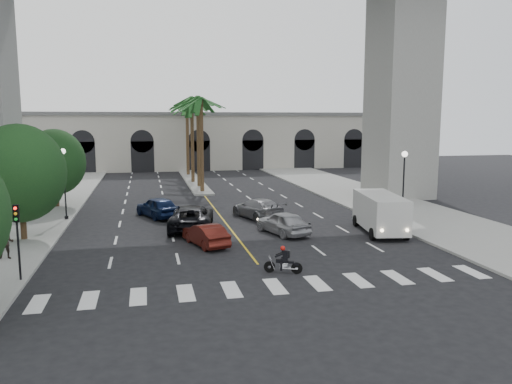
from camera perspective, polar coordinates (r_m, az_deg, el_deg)
name	(u,v)px	position (r m, az deg, el deg)	size (l,w,h in m)	color
ground	(267,276)	(24.22, 1.29, -9.60)	(140.00, 140.00, 0.00)	black
sidewalk_left	(11,225)	(39.28, -26.24, -3.39)	(8.00, 100.00, 0.15)	gray
sidewalk_right	(399,209)	(43.27, 16.05, -1.84)	(8.00, 100.00, 0.15)	gray
median	(193,180)	(61.08, -7.19, 1.32)	(2.00, 24.00, 0.20)	gray
pier_building	(182,140)	(77.65, -8.41, 5.85)	(71.00, 10.50, 8.50)	beige
palm_a	(201,103)	(50.72, -6.31, 10.11)	(3.20, 3.20, 10.30)	#47331E
palm_b	(198,101)	(54.71, -6.67, 10.26)	(3.20, 3.20, 10.60)	#47331E
palm_c	(192,107)	(58.65, -7.36, 9.66)	(3.20, 3.20, 10.10)	#47331E
palm_d	(192,101)	(62.68, -7.38, 10.24)	(3.20, 3.20, 10.90)	#47331E
palm_e	(187,106)	(66.63, -7.90, 9.71)	(3.20, 3.20, 10.40)	#47331E
palm_f	(187,105)	(70.65, -7.92, 9.85)	(3.20, 3.20, 10.70)	#47331E
street_tree_mid	(20,173)	(33.41, -25.38, 1.94)	(5.44, 5.44, 7.21)	#382616
street_tree_far	(55,162)	(45.16, -22.00, 3.19)	(5.04, 5.04, 6.68)	#382616
lamp_post_left_far	(64,178)	(39.07, -21.07, 1.53)	(0.40, 0.40, 5.35)	black
lamp_post_right	(404,183)	(35.02, 16.51, 1.03)	(0.40, 0.40, 5.35)	black
traffic_signal_far	(17,229)	(25.08, -25.63, -3.87)	(0.25, 0.18, 3.65)	black
motorcycle_rider	(284,261)	(24.55, 3.25, -7.86)	(1.79, 0.82, 1.37)	black
car_a	(283,223)	(32.71, 3.11, -3.51)	(1.80, 4.46, 1.52)	#9E9DA2
car_b	(206,235)	(29.87, -5.77, -4.87)	(1.40, 4.02, 1.33)	#511610
car_c	(192,217)	(34.27, -7.37, -2.89)	(2.78, 6.03, 1.68)	black
car_d	(258,208)	(37.78, 0.20, -1.89)	(2.15, 5.28, 1.53)	slate
car_e	(158,207)	(38.94, -11.16, -1.69)	(1.89, 4.70, 1.60)	#0D1A3F
cargo_van	(380,212)	(33.91, 14.02, -2.20)	(3.19, 6.24, 2.54)	silver
pedestrian_b	(5,243)	(29.44, -26.74, -5.19)	(0.86, 0.67, 1.76)	black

